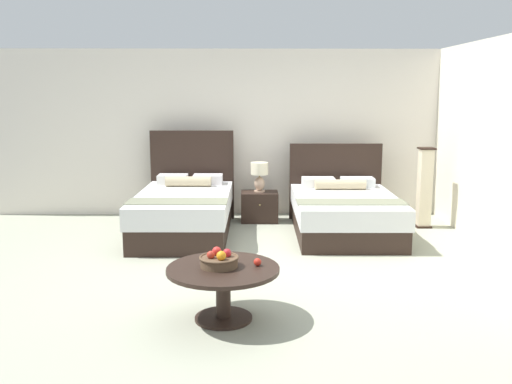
% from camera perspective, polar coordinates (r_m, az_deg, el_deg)
% --- Properties ---
extents(ground_plane, '(9.32, 9.42, 0.02)m').
position_cam_1_polar(ground_plane, '(6.36, 1.28, -7.90)').
color(ground_plane, '#A2A48E').
extents(wall_back, '(9.32, 0.12, 2.64)m').
position_cam_1_polar(wall_back, '(8.98, 0.63, 6.08)').
color(wall_back, white).
rests_on(wall_back, ground).
extents(wall_side_right, '(0.12, 5.02, 2.64)m').
position_cam_1_polar(wall_side_right, '(7.17, 24.74, 4.09)').
color(wall_side_right, white).
rests_on(wall_side_right, ground).
extents(bed_near_window, '(1.31, 2.20, 1.38)m').
position_cam_1_polar(bed_near_window, '(7.81, -7.32, -1.88)').
color(bed_near_window, black).
rests_on(bed_near_window, ground).
extents(bed_near_corner, '(1.44, 2.08, 1.19)m').
position_cam_1_polar(bed_near_corner, '(7.88, 9.02, -2.01)').
color(bed_near_corner, black).
rests_on(bed_near_corner, ground).
extents(nightstand, '(0.56, 0.44, 0.46)m').
position_cam_1_polar(nightstand, '(8.54, 0.36, -1.51)').
color(nightstand, black).
rests_on(nightstand, ground).
extents(table_lamp, '(0.27, 0.27, 0.45)m').
position_cam_1_polar(table_lamp, '(8.47, 0.36, 1.91)').
color(table_lamp, tan).
rests_on(table_lamp, nightstand).
extents(coffee_table, '(0.98, 0.98, 0.48)m').
position_cam_1_polar(coffee_table, '(4.88, -3.40, -8.99)').
color(coffee_table, black).
rests_on(coffee_table, ground).
extents(fruit_bowl, '(0.35, 0.35, 0.16)m').
position_cam_1_polar(fruit_bowl, '(4.85, -3.81, -6.99)').
color(fruit_bowl, brown).
rests_on(fruit_bowl, coffee_table).
extents(loose_apple, '(0.07, 0.07, 0.07)m').
position_cam_1_polar(loose_apple, '(4.87, 0.15, -7.21)').
color(loose_apple, red).
rests_on(loose_apple, coffee_table).
extents(floor_lamp_corner, '(0.22, 0.22, 1.18)m').
position_cam_1_polar(floor_lamp_corner, '(8.48, 16.94, 0.41)').
color(floor_lamp_corner, black).
rests_on(floor_lamp_corner, ground).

